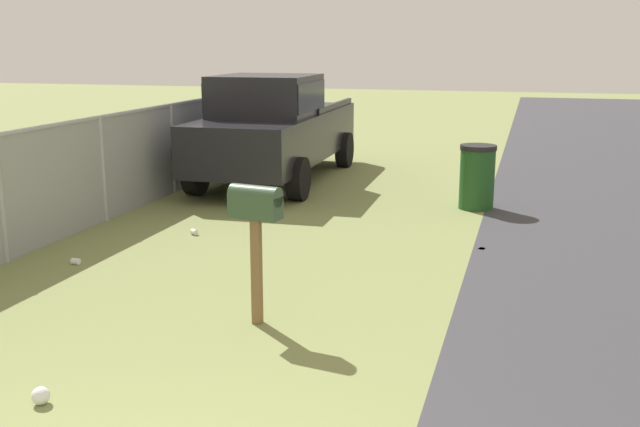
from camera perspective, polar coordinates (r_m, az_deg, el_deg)
mailbox at (r=7.11m, az=-4.96°, el=0.01°), size 0.28×0.53×1.38m
pickup_truck at (r=14.66m, az=-3.53°, el=6.76°), size 5.60×2.29×2.09m
trash_bin at (r=12.51m, az=11.92°, el=2.76°), size 0.59×0.59×1.06m
fence_section at (r=11.79m, az=-16.30°, el=3.61°), size 13.85×0.07×1.63m
litter_wrapper_midfield_a at (r=10.19m, az=12.27°, el=-2.63°), size 0.14×0.11×0.01m
litter_cup_by_mailbox at (r=10.82m, az=-9.60°, el=-1.40°), size 0.12×0.13×0.08m
litter_bag_near_hydrant at (r=6.21m, az=-20.58°, el=-12.92°), size 0.14×0.14×0.14m
litter_cup_far_scatter at (r=9.74m, az=-18.18°, el=-3.50°), size 0.08×0.10×0.08m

